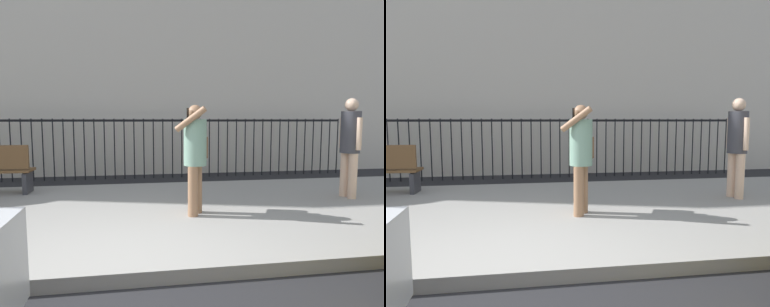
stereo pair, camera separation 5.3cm
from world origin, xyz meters
TOP-DOWN VIEW (x-y plane):
  - ground_plane at (0.00, 0.00)m, footprint 60.00×60.00m
  - sidewalk at (0.00, 2.20)m, footprint 28.00×4.40m
  - iron_fence at (0.00, 5.90)m, footprint 12.03×0.04m
  - pedestrian_on_phone at (1.10, 1.84)m, footprint 0.59×0.72m
  - pedestrian_walking at (4.04, 2.46)m, footprint 0.39×0.48m

SIDE VIEW (x-z plane):
  - ground_plane at x=0.00m, z-range 0.00..0.00m
  - sidewalk at x=0.00m, z-range 0.00..0.15m
  - iron_fence at x=0.00m, z-range 0.22..1.82m
  - pedestrian_on_phone at x=1.10m, z-range 0.28..1.92m
  - pedestrian_walking at x=4.04m, z-range 0.29..2.09m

